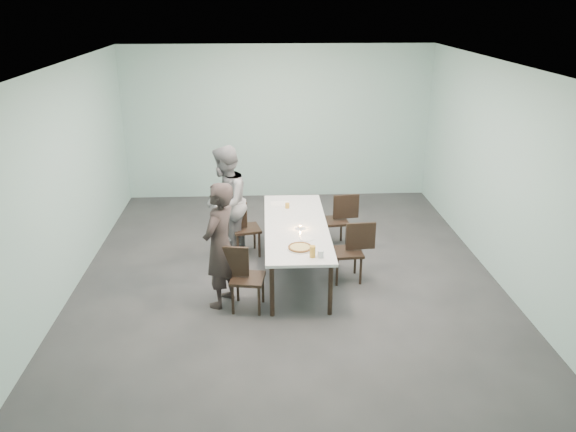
{
  "coord_description": "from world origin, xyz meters",
  "views": [
    {
      "loc": [
        -0.38,
        -7.42,
        3.81
      ],
      "look_at": [
        0.0,
        -0.25,
        1.0
      ],
      "focal_mm": 35.0,
      "sensor_mm": 36.0,
      "label": 1
    }
  ],
  "objects_px": {
    "diner_far": "(226,203)",
    "diner_near": "(220,245)",
    "table": "(296,229)",
    "pizza": "(300,248)",
    "side_plate": "(307,239)",
    "water_tumbler": "(321,254)",
    "chair_near_right": "(353,247)",
    "chair_far_left": "(241,225)",
    "chair_near_left": "(241,273)",
    "chair_far_right": "(339,217)",
    "tealight": "(300,227)",
    "beer_glass": "(313,252)",
    "amber_tumbler": "(287,206)"
  },
  "relations": [
    {
      "from": "chair_far_right",
      "to": "side_plate",
      "type": "relative_size",
      "value": 4.83
    },
    {
      "from": "water_tumbler",
      "to": "tealight",
      "type": "distance_m",
      "value": 0.96
    },
    {
      "from": "table",
      "to": "chair_near_right",
      "type": "distance_m",
      "value": 0.86
    },
    {
      "from": "beer_glass",
      "to": "amber_tumbler",
      "type": "height_order",
      "value": "beer_glass"
    },
    {
      "from": "table",
      "to": "diner_far",
      "type": "distance_m",
      "value": 1.24
    },
    {
      "from": "chair_far_right",
      "to": "diner_near",
      "type": "height_order",
      "value": "diner_near"
    },
    {
      "from": "chair_near_right",
      "to": "side_plate",
      "type": "xyz_separation_m",
      "value": [
        -0.68,
        -0.24,
        0.25
      ]
    },
    {
      "from": "pizza",
      "to": "chair_near_left",
      "type": "bearing_deg",
      "value": -167.33
    },
    {
      "from": "chair_near_left",
      "to": "chair_far_left",
      "type": "relative_size",
      "value": 1.0
    },
    {
      "from": "side_plate",
      "to": "water_tumbler",
      "type": "bearing_deg",
      "value": -77.36
    },
    {
      "from": "chair_far_left",
      "to": "beer_glass",
      "type": "xyz_separation_m",
      "value": [
        0.95,
        -1.72,
        0.32
      ]
    },
    {
      "from": "chair_far_right",
      "to": "side_plate",
      "type": "height_order",
      "value": "chair_far_right"
    },
    {
      "from": "pizza",
      "to": "tealight",
      "type": "bearing_deg",
      "value": 85.54
    },
    {
      "from": "chair_far_left",
      "to": "side_plate",
      "type": "xyz_separation_m",
      "value": [
        0.93,
        -1.16,
        0.25
      ]
    },
    {
      "from": "chair_far_left",
      "to": "beer_glass",
      "type": "relative_size",
      "value": 5.8
    },
    {
      "from": "chair_near_right",
      "to": "tealight",
      "type": "distance_m",
      "value": 0.8
    },
    {
      "from": "chair_far_left",
      "to": "amber_tumbler",
      "type": "bearing_deg",
      "value": -8.35
    },
    {
      "from": "chair_far_right",
      "to": "beer_glass",
      "type": "distance_m",
      "value": 2.12
    },
    {
      "from": "chair_far_left",
      "to": "water_tumbler",
      "type": "relative_size",
      "value": 9.67
    },
    {
      "from": "beer_glass",
      "to": "diner_near",
      "type": "bearing_deg",
      "value": 169.48
    },
    {
      "from": "water_tumbler",
      "to": "tealight",
      "type": "xyz_separation_m",
      "value": [
        -0.19,
        0.94,
        -0.02
      ]
    },
    {
      "from": "diner_near",
      "to": "table",
      "type": "bearing_deg",
      "value": 154.64
    },
    {
      "from": "diner_far",
      "to": "water_tumbler",
      "type": "distance_m",
      "value": 2.15
    },
    {
      "from": "pizza",
      "to": "diner_near",
      "type": "bearing_deg",
      "value": -178.08
    },
    {
      "from": "chair_far_right",
      "to": "water_tumbler",
      "type": "relative_size",
      "value": 9.67
    },
    {
      "from": "chair_near_left",
      "to": "pizza",
      "type": "height_order",
      "value": "chair_near_left"
    },
    {
      "from": "diner_near",
      "to": "diner_far",
      "type": "bearing_deg",
      "value": -154.88
    },
    {
      "from": "chair_near_left",
      "to": "chair_far_left",
      "type": "distance_m",
      "value": 1.64
    },
    {
      "from": "side_plate",
      "to": "table",
      "type": "bearing_deg",
      "value": 102.01
    },
    {
      "from": "water_tumbler",
      "to": "chair_far_right",
      "type": "bearing_deg",
      "value": 75.37
    },
    {
      "from": "chair_far_left",
      "to": "chair_near_right",
      "type": "relative_size",
      "value": 1.0
    },
    {
      "from": "chair_far_left",
      "to": "diner_far",
      "type": "distance_m",
      "value": 0.44
    },
    {
      "from": "pizza",
      "to": "amber_tumbler",
      "type": "relative_size",
      "value": 4.25
    },
    {
      "from": "chair_far_right",
      "to": "pizza",
      "type": "xyz_separation_m",
      "value": [
        -0.76,
        -1.74,
        0.27
      ]
    },
    {
      "from": "chair_far_left",
      "to": "chair_far_right",
      "type": "height_order",
      "value": "same"
    },
    {
      "from": "pizza",
      "to": "water_tumbler",
      "type": "distance_m",
      "value": 0.36
    },
    {
      "from": "table",
      "to": "pizza",
      "type": "distance_m",
      "value": 0.83
    },
    {
      "from": "table",
      "to": "amber_tumbler",
      "type": "xyz_separation_m",
      "value": [
        -0.09,
        0.7,
        0.1
      ]
    },
    {
      "from": "diner_far",
      "to": "diner_near",
      "type": "bearing_deg",
      "value": 11.96
    },
    {
      "from": "chair_far_right",
      "to": "amber_tumbler",
      "type": "bearing_deg",
      "value": 7.87
    },
    {
      "from": "table",
      "to": "beer_glass",
      "type": "relative_size",
      "value": 17.4
    },
    {
      "from": "chair_near_left",
      "to": "chair_far_left",
      "type": "bearing_deg",
      "value": 100.75
    },
    {
      "from": "chair_near_right",
      "to": "tealight",
      "type": "bearing_deg",
      "value": -13.82
    },
    {
      "from": "amber_tumbler",
      "to": "pizza",
      "type": "bearing_deg",
      "value": -86.77
    },
    {
      "from": "chair_far_left",
      "to": "tealight",
      "type": "distance_m",
      "value": 1.2
    },
    {
      "from": "chair_far_left",
      "to": "chair_near_right",
      "type": "height_order",
      "value": "same"
    },
    {
      "from": "chair_near_right",
      "to": "chair_near_left",
      "type": "bearing_deg",
      "value": 21.08
    },
    {
      "from": "amber_tumbler",
      "to": "side_plate",
      "type": "bearing_deg",
      "value": -80.76
    },
    {
      "from": "chair_near_left",
      "to": "chair_far_right",
      "type": "distance_m",
      "value": 2.45
    },
    {
      "from": "diner_far",
      "to": "chair_near_left",
      "type": "bearing_deg",
      "value": 21.26
    }
  ]
}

